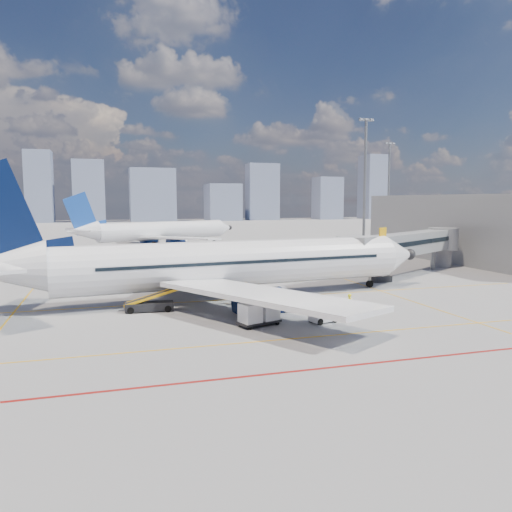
{
  "coord_description": "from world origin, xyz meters",
  "views": [
    {
      "loc": [
        -12.54,
        -36.21,
        9.13
      ],
      "look_at": [
        0.76,
        7.89,
        4.0
      ],
      "focal_mm": 35.0,
      "sensor_mm": 36.0,
      "label": 1
    }
  ],
  "objects_px": {
    "ramp_worker": "(350,304)",
    "cargo_dolly": "(259,313)",
    "belt_loader": "(151,304)",
    "baggage_tug": "(322,314)",
    "main_aircraft": "(219,265)",
    "second_aircraft": "(157,231)"
  },
  "relations": [
    {
      "from": "main_aircraft",
      "to": "ramp_worker",
      "type": "relative_size",
      "value": 25.57
    },
    {
      "from": "main_aircraft",
      "to": "cargo_dolly",
      "type": "height_order",
      "value": "main_aircraft"
    },
    {
      "from": "ramp_worker",
      "to": "belt_loader",
      "type": "bearing_deg",
      "value": 67.52
    },
    {
      "from": "belt_loader",
      "to": "main_aircraft",
      "type": "bearing_deg",
      "value": 31.24
    },
    {
      "from": "main_aircraft",
      "to": "second_aircraft",
      "type": "distance_m",
      "value": 53.44
    },
    {
      "from": "main_aircraft",
      "to": "ramp_worker",
      "type": "height_order",
      "value": "main_aircraft"
    },
    {
      "from": "cargo_dolly",
      "to": "ramp_worker",
      "type": "distance_m",
      "value": 8.08
    },
    {
      "from": "main_aircraft",
      "to": "cargo_dolly",
      "type": "relative_size",
      "value": 12.86
    },
    {
      "from": "cargo_dolly",
      "to": "ramp_worker",
      "type": "bearing_deg",
      "value": -9.88
    },
    {
      "from": "second_aircraft",
      "to": "main_aircraft",
      "type": "bearing_deg",
      "value": -113.26
    },
    {
      "from": "belt_loader",
      "to": "ramp_worker",
      "type": "bearing_deg",
      "value": -16.95
    },
    {
      "from": "second_aircraft",
      "to": "ramp_worker",
      "type": "relative_size",
      "value": 19.79
    },
    {
      "from": "cargo_dolly",
      "to": "baggage_tug",
      "type": "bearing_deg",
      "value": -24.83
    },
    {
      "from": "main_aircraft",
      "to": "belt_loader",
      "type": "height_order",
      "value": "main_aircraft"
    },
    {
      "from": "belt_loader",
      "to": "baggage_tug",
      "type": "bearing_deg",
      "value": -28.32
    },
    {
      "from": "main_aircraft",
      "to": "ramp_worker",
      "type": "xyz_separation_m",
      "value": [
        8.69,
        -9.2,
        -2.35
      ]
    },
    {
      "from": "second_aircraft",
      "to": "belt_loader",
      "type": "bearing_deg",
      "value": -119.8
    },
    {
      "from": "ramp_worker",
      "to": "cargo_dolly",
      "type": "bearing_deg",
      "value": 97.63
    },
    {
      "from": "main_aircraft",
      "to": "cargo_dolly",
      "type": "bearing_deg",
      "value": -91.91
    },
    {
      "from": "main_aircraft",
      "to": "belt_loader",
      "type": "distance_m",
      "value": 7.7
    },
    {
      "from": "second_aircraft",
      "to": "baggage_tug",
      "type": "relative_size",
      "value": 15.43
    },
    {
      "from": "cargo_dolly",
      "to": "ramp_worker",
      "type": "height_order",
      "value": "cargo_dolly"
    }
  ]
}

